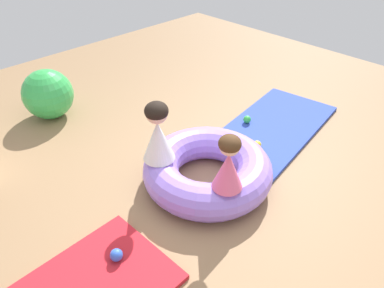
{
  "coord_description": "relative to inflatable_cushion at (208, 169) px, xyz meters",
  "views": [
    {
      "loc": [
        -1.8,
        -1.69,
        2.29
      ],
      "look_at": [
        0.13,
        0.27,
        0.34
      ],
      "focal_mm": 34.72,
      "sensor_mm": 36.0,
      "label": 1
    }
  ],
  "objects": [
    {
      "name": "play_ball_teal",
      "position": [
        0.49,
        0.33,
        -0.09
      ],
      "size": [
        0.06,
        0.06,
        0.06
      ],
      "primitive_type": "sphere",
      "color": "teal",
      "rests_on": "gym_mat_front"
    },
    {
      "name": "play_ball_yellow",
      "position": [
        0.72,
        -0.02,
        -0.08
      ],
      "size": [
        0.09,
        0.09,
        0.09
      ],
      "primitive_type": "sphere",
      "color": "yellow",
      "rests_on": "gym_mat_front"
    },
    {
      "name": "play_ball_blue",
      "position": [
        -1.11,
        -0.15,
        -0.07
      ],
      "size": [
        0.09,
        0.09,
        0.09
      ],
      "primitive_type": "sphere",
      "color": "blue",
      "rests_on": "gym_mat_center_rear"
    },
    {
      "name": "play_ball_green",
      "position": [
        1.04,
        0.37,
        -0.08
      ],
      "size": [
        0.09,
        0.09,
        0.09
      ],
      "primitive_type": "sphere",
      "color": "green",
      "rests_on": "gym_mat_front"
    },
    {
      "name": "ground_plane",
      "position": [
        -0.13,
        -0.07,
        -0.16
      ],
      "size": [
        8.0,
        8.0,
        0.0
      ],
      "primitive_type": "plane",
      "color": "#93704C"
    },
    {
      "name": "child_in_pink",
      "position": [
        -0.19,
        -0.38,
        0.39
      ],
      "size": [
        0.34,
        0.34,
        0.48
      ],
      "rotation": [
        0.0,
        0.0,
        0.57
      ],
      "color": "#E5608E",
      "rests_on": "inflatable_cushion"
    },
    {
      "name": "inflatable_cushion",
      "position": [
        0.0,
        0.0,
        0.0
      ],
      "size": [
        1.17,
        1.17,
        0.32
      ],
      "primitive_type": "torus",
      "color": "#9975EA",
      "rests_on": "ground"
    },
    {
      "name": "gym_mat_front",
      "position": [
        1.2,
        0.12,
        -0.14
      ],
      "size": [
        1.81,
        1.09,
        0.04
      ],
      "primitive_type": "cube",
      "rotation": [
        0.0,
        0.0,
        0.14
      ],
      "color": "#2D47B7",
      "rests_on": "ground"
    },
    {
      "name": "exercise_ball_large",
      "position": [
        -0.43,
        2.13,
        0.13
      ],
      "size": [
        0.58,
        0.58,
        0.58
      ],
      "primitive_type": "sphere",
      "color": "green",
      "rests_on": "ground"
    },
    {
      "name": "child_in_white",
      "position": [
        -0.33,
        0.28,
        0.43
      ],
      "size": [
        0.39,
        0.39,
        0.55
      ],
      "rotation": [
        0.0,
        0.0,
        5.31
      ],
      "color": "white",
      "rests_on": "inflatable_cushion"
    }
  ]
}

